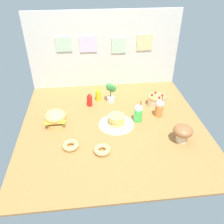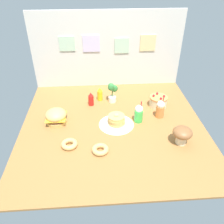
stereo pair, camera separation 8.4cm
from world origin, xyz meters
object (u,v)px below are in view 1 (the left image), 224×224
cream_soda_cup (138,113)px  mushroom_stool (183,132)px  burger (56,118)px  layer_cake (157,100)px  orange_float_cup (159,108)px  donut_chocolate (102,150)px  ketchup_bottle (90,100)px  donut_pink_glaze (71,145)px  potted_plant (111,92)px  mustard_bottle (98,95)px  pancake_stack (116,120)px

cream_soda_cup → mushroom_stool: (35.92, -39.24, 1.08)cm
burger → cream_soda_cup: (90.47, -4.16, 2.31)cm
layer_cake → orange_float_cup: bearing=-98.5°
donut_chocolate → ketchup_bottle: bearing=95.9°
mushroom_stool → cream_soda_cup: bearing=132.5°
donut_pink_glaze → potted_plant: potted_plant is taller
ketchup_bottle → orange_float_cup: size_ratio=0.67×
layer_cake → mustard_bottle: bearing=164.0°
pancake_stack → donut_chocolate: size_ratio=1.83×
mustard_bottle → potted_plant: (15.33, -5.07, 6.10)cm
donut_chocolate → mushroom_stool: size_ratio=0.85×
mustard_bottle → orange_float_cup: orange_float_cup is taller
potted_plant → pancake_stack: bearing=-88.8°
burger → ketchup_bottle: bearing=41.8°
cream_soda_cup → mustard_bottle: bearing=129.7°
burger → layer_cake: (119.61, 25.30, -1.20)cm
ketchup_bottle → mushroom_stool: mushroom_stool is taller
layer_cake → ketchup_bottle: (-81.60, 8.64, 1.35)cm
mustard_bottle → donut_pink_glaze: bearing=-110.7°
cream_soda_cup → mushroom_stool: cream_soda_cup is taller
orange_float_cup → mushroom_stool: orange_float_cup is taller
cream_soda_cup → donut_chocolate: size_ratio=1.61×
pancake_stack → cream_soda_cup: (24.81, 4.34, 5.05)cm
potted_plant → mushroom_stool: 104.17cm
pancake_stack → ketchup_bottle: ketchup_bottle is taller
mustard_bottle → cream_soda_cup: (41.20, -49.65, 2.15)cm
pancake_stack → donut_pink_glaze: size_ratio=1.83×
pancake_stack → layer_cake: size_ratio=1.36×
orange_float_cup → ketchup_bottle: bearing=158.5°
burger → layer_cake: 122.26cm
donut_pink_glaze → mushroom_stool: bearing=-1.6°
layer_cake → donut_chocolate: bearing=-134.1°
burger → mushroom_stool: bearing=-18.9°
orange_float_cup → pancake_stack: bearing=-167.2°
layer_cake → cream_soda_cup: cream_soda_cup is taller
donut_chocolate → potted_plant: 92.98cm
ketchup_bottle → mustard_bottle: (11.27, 11.55, 0.00)cm
pancake_stack → donut_chocolate: bearing=-114.6°
orange_float_cup → donut_pink_glaze: size_ratio=1.61×
donut_chocolate → mushroom_stool: 80.48cm
ketchup_bottle → cream_soda_cup: bearing=-36.0°
donut_chocolate → layer_cake: bearing=45.9°
layer_cake → donut_chocolate: (-72.95, -75.37, -4.10)cm
donut_chocolate → potted_plant: potted_plant is taller
pancake_stack → orange_float_cup: 52.18cm
pancake_stack → donut_pink_glaze: 58.32cm
mushroom_stool → donut_pink_glaze: bearing=178.4°
potted_plant → donut_pink_glaze: bearing=-120.6°
ketchup_bottle → layer_cake: bearing=-6.0°
donut_pink_glaze → mushroom_stool: (109.49, -3.01, 8.68)cm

